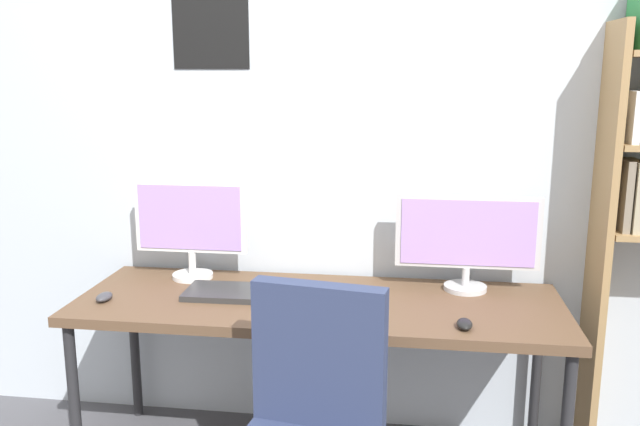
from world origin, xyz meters
TOP-DOWN VIEW (x-y plane):
  - wall_back at (-0.00, 1.02)m, footprint 4.37×0.11m
  - desk at (0.00, 0.60)m, footprint 1.97×0.68m
  - monitor_left at (-0.60, 0.81)m, footprint 0.50×0.18m
  - monitor_right at (0.60, 0.81)m, footprint 0.60×0.18m
  - keyboard_main at (0.00, 0.37)m, footprint 0.36×0.13m
  - mouse_left_side at (-0.86, 0.47)m, footprint 0.06×0.10m
  - mouse_right_side at (0.57, 0.37)m, footprint 0.06×0.10m
  - laptop_closed at (-0.39, 0.60)m, footprint 0.32×0.23m

SIDE VIEW (x-z plane):
  - desk at x=0.00m, z-range 0.32..1.06m
  - keyboard_main at x=0.00m, z-range 0.74..0.76m
  - laptop_closed at x=-0.39m, z-range 0.74..0.76m
  - mouse_left_side at x=-0.86m, z-range 0.74..0.77m
  - mouse_right_side at x=0.57m, z-range 0.74..0.77m
  - monitor_right at x=0.60m, z-range 0.77..1.17m
  - monitor_left at x=-0.60m, z-range 0.77..1.21m
  - wall_back at x=0.00m, z-range 0.00..2.60m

